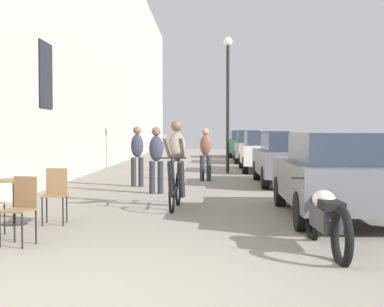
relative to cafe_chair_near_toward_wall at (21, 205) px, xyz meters
The scene contains 16 objects.
ground_plane 2.76m from the cafe_chair_near_toward_wall, 56.33° to the right, with size 88.00×88.00×0.00m, color gray.
building_facade_left 12.84m from the cafe_chair_near_toward_wall, 99.41° to the left, with size 0.54×68.00×10.69m.
cafe_chair_near_toward_wall is the anchor object (origin of this frame).
cafe_table_mid 1.68m from the cafe_chair_near_toward_wall, 112.58° to the left, with size 0.64×0.64×0.72m.
cafe_chair_mid_toward_street 1.63m from the cafe_chair_near_toward_wall, 89.99° to the left, with size 0.41×0.41×0.89m.
cyclist_on_bicycle 3.99m from the cafe_chair_near_toward_wall, 62.36° to the left, with size 0.52×1.76×1.74m.
pedestrian_near 6.05m from the cafe_chair_near_toward_wall, 78.07° to the left, with size 0.36×0.27×1.61m.
pedestrian_mid 7.62m from the cafe_chair_near_toward_wall, 85.63° to the left, with size 0.35×0.26×1.64m.
pedestrian_far 9.66m from the cafe_chair_near_toward_wall, 75.39° to the left, with size 0.37×0.29×1.60m.
street_lamp 13.25m from the cafe_chair_near_toward_wall, 75.54° to the left, with size 0.32×0.32×4.90m.
parked_car_nearest 5.19m from the cafe_chair_near_toward_wall, 26.15° to the left, with size 1.81×4.15×1.46m.
parked_car_second 9.52m from the cafe_chair_near_toward_wall, 59.89° to the left, with size 1.79×4.13×1.46m.
parked_car_third 14.25m from the cafe_chair_near_toward_wall, 70.81° to the left, with size 1.88×4.30×1.52m.
parked_car_fourth 19.99m from the cafe_chair_near_toward_wall, 76.28° to the left, with size 1.89×4.26×1.49m.
parked_car_fifth 25.40m from the cafe_chair_near_toward_wall, 79.24° to the left, with size 1.91×4.48×1.59m.
parked_motorcycle 3.93m from the cafe_chair_near_toward_wall, ahead, with size 0.62×2.15×0.92m.
Camera 1 is at (0.90, -4.73, 1.47)m, focal length 50.53 mm.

